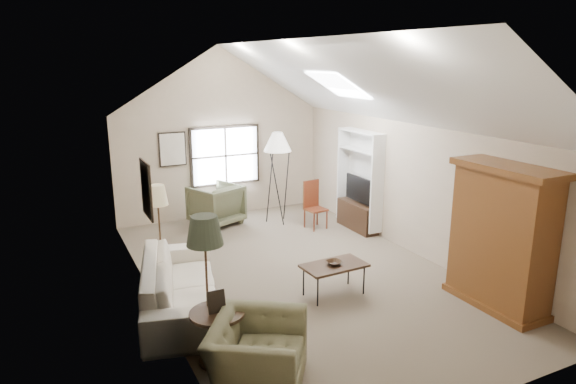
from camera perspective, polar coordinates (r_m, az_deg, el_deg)
name	(u,v)px	position (r m, az deg, el deg)	size (l,w,h in m)	color
room_shell	(299,89)	(8.44, 1.23, 11.34)	(5.01, 8.01, 4.00)	#706050
window	(225,156)	(12.31, -6.98, 4.03)	(1.72, 0.08, 1.42)	black
skylight	(338,84)	(9.86, 5.60, 11.82)	(0.80, 1.20, 0.52)	white
wall_art	(161,168)	(9.82, -13.97, 2.65)	(1.97, 3.71, 0.88)	black
armoire	(502,237)	(8.33, 22.65, -4.68)	(0.60, 1.50, 2.20)	brown
tv_alcove	(360,179)	(11.30, 7.96, 1.48)	(0.32, 1.30, 2.10)	white
media_console	(357,216)	(11.51, 7.73, -2.65)	(0.34, 1.18, 0.60)	#382316
tv_panel	(358,189)	(11.34, 7.83, 0.34)	(0.05, 0.90, 0.55)	black
sofa	(180,284)	(8.01, -11.92, -10.00)	(2.73, 1.07, 0.80)	silver
armchair_near	(257,354)	(6.22, -3.45, -17.52)	(1.19, 1.04, 0.77)	#6C6C4C
armchair_far	(216,205)	(11.80, -8.01, -1.40)	(0.99, 1.02, 0.93)	#5B5C40
coffee_table	(334,280)	(8.36, 5.12, -9.67)	(1.02, 0.56, 0.52)	#362116
bowl	(334,263)	(8.25, 5.16, -7.83)	(0.24, 0.24, 0.06)	#3A2618
side_table	(218,337)	(6.67, -7.80, -15.66)	(0.68, 0.68, 0.68)	#372516
side_chair	(316,205)	(11.40, 3.11, -1.47)	(0.42, 0.42, 1.07)	brown
tripod_lamp	(278,177)	(11.66, -1.15, 1.63)	(0.62, 0.62, 2.14)	white
dark_lamp	(207,286)	(6.55, -8.99, -10.32)	(0.46, 0.46, 1.90)	black
tan_lamp	(160,232)	(8.93, -14.05, -4.35)	(0.34, 0.34, 1.71)	tan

